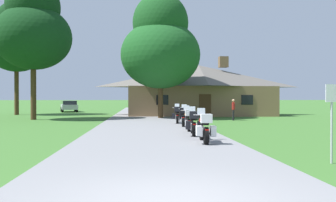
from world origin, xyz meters
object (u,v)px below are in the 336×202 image
(motorcycle_red_nearest_to_camera, at_px, (204,128))
(bystander_red_shirt_near_lodge, at_px, (233,109))
(motorcycle_silver_farthest_in_row, at_px, (177,115))
(parked_silver_suv_far_left, at_px, (69,106))
(tree_left_far, at_px, (16,40))
(motorcycle_silver_fourth_in_row, at_px, (184,117))
(motorcycle_black_second_in_row, at_px, (193,123))
(tree_left_near, at_px, (33,28))
(metal_signpost_roadside, at_px, (332,114))
(tree_by_lodge_front, at_px, (161,45))
(motorcycle_orange_third_in_row, at_px, (188,120))

(motorcycle_red_nearest_to_camera, relative_size, bystander_red_shirt_near_lodge, 1.25)
(motorcycle_silver_farthest_in_row, height_order, parked_silver_suv_far_left, parked_silver_suv_far_left)
(tree_left_far, bearing_deg, motorcycle_silver_fourth_in_row, -47.37)
(motorcycle_silver_farthest_in_row, bearing_deg, parked_silver_suv_far_left, 122.55)
(motorcycle_black_second_in_row, relative_size, tree_left_near, 0.18)
(motorcycle_red_nearest_to_camera, height_order, metal_signpost_roadside, metal_signpost_roadside)
(motorcycle_black_second_in_row, distance_m, motorcycle_silver_fourth_in_row, 5.50)
(motorcycle_silver_farthest_in_row, distance_m, bystander_red_shirt_near_lodge, 5.89)
(motorcycle_black_second_in_row, height_order, tree_left_near, tree_left_near)
(motorcycle_red_nearest_to_camera, relative_size, metal_signpost_roadside, 0.97)
(motorcycle_silver_farthest_in_row, height_order, metal_signpost_roadside, metal_signpost_roadside)
(motorcycle_silver_fourth_in_row, relative_size, motorcycle_silver_farthest_in_row, 1.00)
(motorcycle_silver_farthest_in_row, relative_size, tree_left_near, 0.18)
(motorcycle_silver_farthest_in_row, distance_m, tree_left_near, 14.18)
(metal_signpost_roadside, height_order, tree_by_lodge_front, tree_by_lodge_front)
(motorcycle_orange_third_in_row, xyz_separation_m, tree_left_far, (-15.35, 19.87, 7.14))
(motorcycle_orange_third_in_row, relative_size, bystander_red_shirt_near_lodge, 1.25)
(motorcycle_black_second_in_row, relative_size, parked_silver_suv_far_left, 0.42)
(tree_left_far, xyz_separation_m, tree_by_lodge_front, (14.54, -7.81, -1.52))
(motorcycle_silver_fourth_in_row, bearing_deg, motorcycle_red_nearest_to_camera, -82.66)
(motorcycle_silver_farthest_in_row, distance_m, metal_signpost_roadside, 15.28)
(motorcycle_red_nearest_to_camera, xyz_separation_m, tree_left_near, (-11.10, 16.41, 6.76))
(bystander_red_shirt_near_lodge, distance_m, tree_by_lodge_front, 8.24)
(tree_left_far, height_order, parked_silver_suv_far_left, tree_left_far)
(metal_signpost_roadside, bearing_deg, tree_left_far, 121.62)
(tree_left_near, bearing_deg, tree_left_far, 115.91)
(tree_left_far, distance_m, parked_silver_suv_far_left, 10.97)
(motorcycle_red_nearest_to_camera, distance_m, motorcycle_orange_third_in_row, 5.20)
(motorcycle_silver_fourth_in_row, relative_size, metal_signpost_roadside, 0.97)
(tree_by_lodge_front, xyz_separation_m, parked_silver_suv_far_left, (-10.66, 15.32, -5.46))
(motorcycle_black_second_in_row, xyz_separation_m, bystander_red_shirt_near_lodge, (4.82, 11.51, 0.32))
(metal_signpost_roadside, distance_m, tree_by_lodge_front, 22.31)
(tree_by_lodge_front, distance_m, tree_left_near, 10.43)
(tree_by_lodge_front, bearing_deg, parked_silver_suv_far_left, 124.82)
(motorcycle_silver_farthest_in_row, height_order, tree_left_near, tree_left_near)
(bystander_red_shirt_near_lodge, bearing_deg, tree_left_near, -80.82)
(motorcycle_red_nearest_to_camera, xyz_separation_m, motorcycle_silver_farthest_in_row, (0.03, 10.80, 0.00))
(motorcycle_orange_third_in_row, height_order, motorcycle_silver_fourth_in_row, same)
(motorcycle_black_second_in_row, relative_size, motorcycle_orange_third_in_row, 1.00)
(motorcycle_silver_farthest_in_row, xyz_separation_m, tree_left_far, (-15.34, 14.27, 7.15))
(motorcycle_silver_farthest_in_row, xyz_separation_m, tree_left_near, (-11.13, 5.61, 6.76))
(motorcycle_orange_third_in_row, relative_size, motorcycle_silver_farthest_in_row, 1.00)
(bystander_red_shirt_near_lodge, relative_size, metal_signpost_roadside, 0.78)
(bystander_red_shirt_near_lodge, distance_m, tree_left_near, 17.27)
(tree_left_far, relative_size, tree_by_lodge_front, 1.10)
(motorcycle_silver_fourth_in_row, distance_m, parked_silver_suv_far_left, 26.94)
(metal_signpost_roadside, distance_m, tree_left_near, 25.56)
(motorcycle_red_nearest_to_camera, relative_size, tree_by_lodge_front, 0.20)
(motorcycle_black_second_in_row, xyz_separation_m, metal_signpost_roadside, (2.76, -6.99, 0.74))
(tree_by_lodge_front, distance_m, parked_silver_suv_far_left, 19.45)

